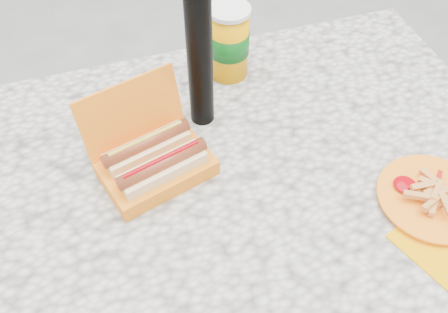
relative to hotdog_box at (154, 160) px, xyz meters
name	(u,v)px	position (x,y,z in m)	size (l,w,h in m)	color
picnic_table	(225,205)	(0.13, -0.04, -0.15)	(1.20, 0.80, 0.75)	beige
hotdog_box	(154,160)	(0.00, 0.00, 0.00)	(0.24, 0.22, 0.16)	orange
fries_plate	(433,200)	(0.47, -0.23, -0.03)	(0.22, 0.29, 0.04)	#EE9C00
soda_cup	(229,42)	(0.23, 0.24, 0.05)	(0.09, 0.09, 0.17)	#FFA200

